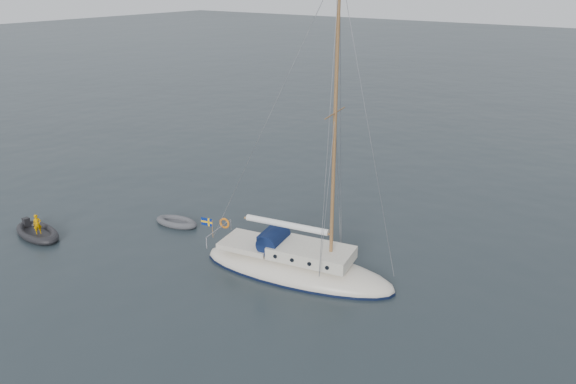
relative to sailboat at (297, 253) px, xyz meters
The scene contains 4 objects.
ground 2.38m from the sailboat, 156.94° to the left, with size 300.00×300.00×0.00m, color black.
sailboat is the anchor object (origin of this frame).
dinghy 8.92m from the sailboat, behind, with size 2.68×1.21×0.38m.
rib 14.93m from the sailboat, 160.71° to the right, with size 3.64×1.65×1.33m.
Camera 1 is at (15.50, -20.46, 13.53)m, focal length 35.00 mm.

